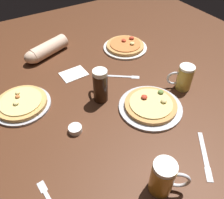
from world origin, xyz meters
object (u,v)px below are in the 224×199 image
at_px(ramekin_sauce, 75,129).
at_px(fork_spare, 122,76).
at_px(pizza_plate_side, 125,46).
at_px(beer_mug_pale, 164,177).
at_px(pizza_plate_near, 151,106).
at_px(beer_mug_dark, 100,85).
at_px(knife_right, 205,155).
at_px(diner_arm, 45,50).
at_px(beer_mug_amber, 184,78).
at_px(napkin_folded, 74,74).
at_px(pizza_plate_far, 22,103).

xyz_separation_m(ramekin_sauce, fork_spare, (0.38, 0.22, -0.01)).
bearing_deg(pizza_plate_side, beer_mug_pale, -116.03).
relative_size(pizza_plate_near, beer_mug_dark, 1.74).
height_order(knife_right, diner_arm, diner_arm).
bearing_deg(pizza_plate_side, beer_mug_amber, -85.74).
bearing_deg(beer_mug_pale, pizza_plate_near, 57.15).
bearing_deg(diner_arm, beer_mug_pale, -86.98).
height_order(pizza_plate_near, beer_mug_pale, beer_mug_pale).
bearing_deg(knife_right, napkin_folded, 106.17).
bearing_deg(beer_mug_pale, beer_mug_amber, 39.35).
relative_size(beer_mug_dark, napkin_folded, 1.23).
distance_m(napkin_folded, fork_spare, 0.27).
bearing_deg(pizza_plate_side, pizza_plate_near, -111.11).
bearing_deg(beer_mug_dark, pizza_plate_side, 41.93).
height_order(pizza_plate_side, beer_mug_amber, beer_mug_amber).
distance_m(pizza_plate_near, fork_spare, 0.27).
bearing_deg(ramekin_sauce, diner_arm, 81.38).
relative_size(beer_mug_pale, ramekin_sauce, 2.48).
bearing_deg(beer_mug_dark, pizza_plate_far, 156.74).
relative_size(beer_mug_dark, knife_right, 0.89).
relative_size(pizza_plate_far, beer_mug_pale, 1.88).
relative_size(beer_mug_amber, fork_spare, 0.76).
height_order(napkin_folded, diner_arm, diner_arm).
bearing_deg(pizza_plate_near, napkin_folded, 114.83).
bearing_deg(fork_spare, diner_arm, 124.72).
bearing_deg(beer_mug_dark, pizza_plate_near, -47.20).
xyz_separation_m(beer_mug_amber, knife_right, (-0.21, -0.36, -0.06)).
height_order(pizza_plate_near, ramekin_sauce, pizza_plate_near).
bearing_deg(ramekin_sauce, beer_mug_pale, -69.02).
xyz_separation_m(beer_mug_amber, napkin_folded, (-0.43, 0.40, -0.06)).
relative_size(pizza_plate_near, diner_arm, 1.02).
relative_size(fork_spare, diner_arm, 0.59).
relative_size(ramekin_sauce, diner_arm, 0.20).
relative_size(beer_mug_amber, beer_mug_pale, 0.92).
bearing_deg(knife_right, ramekin_sauce, 135.25).
distance_m(pizza_plate_near, knife_right, 0.32).
relative_size(ramekin_sauce, fork_spare, 0.34).
relative_size(pizza_plate_near, napkin_folded, 2.15).
relative_size(ramekin_sauce, knife_right, 0.30).
height_order(beer_mug_amber, ramekin_sauce, beer_mug_amber).
distance_m(fork_spare, diner_arm, 0.50).
xyz_separation_m(beer_mug_dark, knife_right, (0.19, -0.50, -0.08)).
xyz_separation_m(pizza_plate_near, diner_arm, (-0.27, 0.69, 0.03)).
height_order(beer_mug_dark, beer_mug_pale, beer_mug_dark).
distance_m(pizza_plate_far, beer_mug_dark, 0.38).
distance_m(beer_mug_dark, beer_mug_amber, 0.43).
bearing_deg(diner_arm, knife_right, -74.13).
height_order(ramekin_sauce, napkin_folded, ramekin_sauce).
xyz_separation_m(beer_mug_amber, fork_spare, (-0.21, 0.24, -0.06)).
bearing_deg(ramekin_sauce, knife_right, -44.75).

